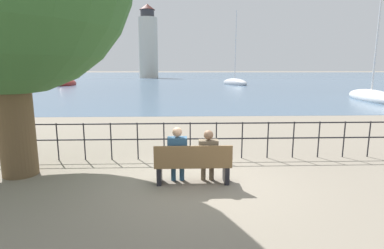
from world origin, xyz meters
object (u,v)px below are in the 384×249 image
object	(u,v)px
seated_person_right	(208,154)
harbor_lighthouse	(148,44)
seated_person_left	(177,153)
sailboat_2	(67,83)
park_bench	(193,165)
sailboat_0	(371,97)
sailboat_1	(235,83)

from	to	relation	value
seated_person_right	harbor_lighthouse	distance (m)	91.38
seated_person_left	harbor_lighthouse	size ratio (longest dim) A/B	0.06
sailboat_2	harbor_lighthouse	xyz separation A→B (m)	(8.41, 46.97, 10.05)
seated_person_right	harbor_lighthouse	bearing A→B (deg)	96.74
park_bench	seated_person_left	distance (m)	0.44
seated_person_right	sailboat_0	xyz separation A→B (m)	(15.16, 17.82, -0.36)
sailboat_1	sailboat_0	bearing A→B (deg)	-97.09
seated_person_right	harbor_lighthouse	size ratio (longest dim) A/B	0.05
sailboat_0	harbor_lighthouse	size ratio (longest dim) A/B	0.44
seated_person_left	harbor_lighthouse	bearing A→B (deg)	96.31
park_bench	sailboat_0	bearing A→B (deg)	49.10
sailboat_0	harbor_lighthouse	distance (m)	77.54
seated_person_left	sailboat_2	world-z (taller)	sailboat_2
sailboat_1	sailboat_2	size ratio (longest dim) A/B	1.34
seated_person_right	sailboat_1	size ratio (longest dim) A/B	0.10
seated_person_right	sailboat_1	bearing A→B (deg)	79.10
seated_person_right	seated_person_left	bearing A→B (deg)	-179.76
seated_person_right	sailboat_2	size ratio (longest dim) A/B	0.13
seated_person_right	sailboat_2	world-z (taller)	sailboat_2
seated_person_right	sailboat_0	distance (m)	23.40
sailboat_1	seated_person_left	bearing A→B (deg)	-122.69
seated_person_right	park_bench	bearing A→B (deg)	-167.30
park_bench	sailboat_0	distance (m)	23.68
sailboat_0	sailboat_2	size ratio (longest dim) A/B	1.05
park_bench	seated_person_left	bearing A→B (deg)	167.75
sailboat_0	sailboat_1	world-z (taller)	sailboat_1
seated_person_left	park_bench	bearing A→B (deg)	-12.25
park_bench	sailboat_1	world-z (taller)	sailboat_1
seated_person_left	sailboat_0	world-z (taller)	sailboat_0
park_bench	harbor_lighthouse	xyz separation A→B (m)	(-10.33, 90.31, 9.96)
seated_person_left	sailboat_1	bearing A→B (deg)	78.26
sailboat_1	harbor_lighthouse	world-z (taller)	harbor_lighthouse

